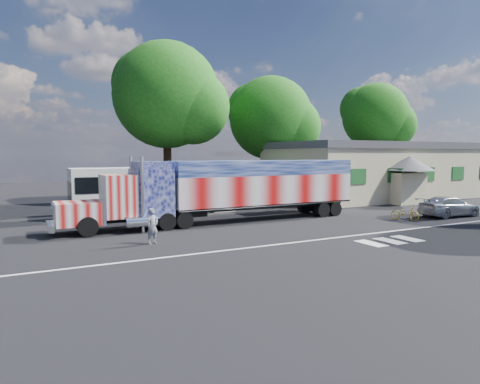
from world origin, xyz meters
name	(u,v)px	position (x,y,z in m)	size (l,w,h in m)	color
ground	(266,232)	(0.00, 0.00, 0.00)	(100.00, 100.00, 0.00)	black
lane_markings	(338,241)	(1.71, -3.77, 0.01)	(30.00, 2.67, 0.01)	silver
semi_truck	(231,188)	(-0.11, 3.97, 2.06)	(18.80, 2.97, 4.01)	black
coach_bus	(156,190)	(-3.24, 9.28, 1.68)	(11.13, 2.59, 3.24)	silver
hall_building	(385,170)	(19.92, 10.86, 2.62)	(22.40, 12.80, 5.20)	beige
parked_car	(449,206)	(13.80, -0.73, 0.66)	(1.85, 4.54, 1.32)	silver
woman	(152,226)	(-6.23, -0.20, 0.83)	(0.60, 0.40, 1.66)	slate
bicycle	(405,213)	(9.80, -0.59, 0.45)	(0.60, 1.71, 0.90)	gold
tree_n_mid	(168,96)	(0.15, 16.54, 9.12)	(9.57, 9.11, 13.74)	black
tree_ne_a	(272,119)	(11.00, 17.13, 7.64)	(8.63, 8.22, 11.81)	black
tree_far_ne	(377,117)	(26.67, 18.76, 8.56)	(8.25, 7.86, 12.55)	black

